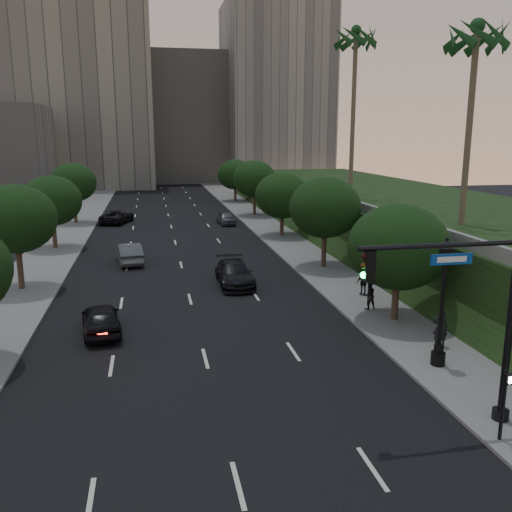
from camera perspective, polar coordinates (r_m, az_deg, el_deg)
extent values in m
plane|color=black|center=(19.86, -3.83, -16.37)|extent=(160.00, 160.00, 0.00)
cube|color=black|center=(48.27, -8.38, 0.96)|extent=(16.00, 140.00, 0.02)
cube|color=slate|center=(49.76, 3.49, 1.50)|extent=(4.50, 140.00, 0.15)
cube|color=slate|center=(48.90, -20.46, 0.52)|extent=(4.50, 140.00, 0.15)
cube|color=black|center=(51.83, 16.79, 3.59)|extent=(18.00, 90.00, 4.00)
cube|color=slate|center=(48.15, 7.92, 6.18)|extent=(0.35, 90.00, 0.70)
cube|color=gray|center=(110.10, -17.92, 15.30)|extent=(26.00, 20.00, 32.00)
cube|color=#9C998F|center=(119.58, -7.41, 14.08)|extent=(22.00, 18.00, 26.00)
cube|color=gray|center=(116.53, 1.98, 16.68)|extent=(20.00, 22.00, 36.00)
cylinder|color=#38281C|center=(29.29, 14.47, -4.05)|extent=(0.36, 0.36, 2.86)
ellipsoid|color=black|center=(28.68, 14.75, 0.94)|extent=(5.20, 5.20, 4.42)
cylinder|color=#38281C|center=(40.07, 7.16, 0.95)|extent=(0.36, 0.36, 3.21)
ellipsoid|color=black|center=(39.59, 7.28, 5.09)|extent=(5.20, 5.20, 4.42)
cylinder|color=#38281C|center=(52.40, 2.74, 3.57)|extent=(0.36, 0.36, 2.86)
ellipsoid|color=black|center=(52.06, 2.77, 6.40)|extent=(5.20, 5.20, 4.42)
cylinder|color=#38281C|center=(65.93, -0.16, 5.59)|extent=(0.36, 0.36, 3.21)
ellipsoid|color=black|center=(65.64, -0.17, 8.12)|extent=(5.20, 5.20, 4.42)
cylinder|color=#38281C|center=(80.64, -2.20, 6.73)|extent=(0.36, 0.36, 2.86)
ellipsoid|color=black|center=(80.42, -2.21, 8.57)|extent=(5.20, 5.20, 4.42)
cylinder|color=#38281C|center=(37.07, -23.60, -0.93)|extent=(0.36, 0.36, 3.26)
ellipsoid|color=black|center=(36.55, -24.00, 3.59)|extent=(5.00, 5.00, 4.25)
cylinder|color=#38281C|center=(49.62, -20.46, 2.36)|extent=(0.36, 0.36, 2.99)
ellipsoid|color=black|center=(49.25, -20.70, 5.47)|extent=(5.00, 5.00, 4.25)
cylinder|color=#38281C|center=(63.31, -18.50, 4.67)|extent=(0.36, 0.36, 3.26)
ellipsoid|color=black|center=(63.00, -18.69, 7.34)|extent=(5.00, 5.00, 4.25)
cylinder|color=#4C4233|center=(36.89, 21.51, 12.33)|extent=(0.40, 0.40, 12.00)
cylinder|color=#4C4233|center=(50.63, 10.18, 14.23)|extent=(0.40, 0.40, 14.50)
cylinder|color=black|center=(19.74, 25.16, -6.68)|extent=(0.24, 0.24, 7.00)
cylinder|color=black|center=(20.97, 24.31, -15.12)|extent=(0.56, 0.56, 0.50)
cylinder|color=black|center=(17.57, 18.87, 1.06)|extent=(5.40, 0.16, 0.16)
cube|color=black|center=(16.67, 11.86, -1.06)|extent=(0.32, 0.22, 0.95)
sphere|color=black|center=(16.53, 11.34, 0.02)|extent=(0.20, 0.20, 0.20)
sphere|color=#3F2B0A|center=(16.60, 11.29, -0.99)|extent=(0.20, 0.20, 0.20)
sphere|color=#19F24C|center=(16.67, 11.25, -1.99)|extent=(0.20, 0.20, 0.20)
cube|color=#0B419A|center=(17.87, 19.88, -0.31)|extent=(1.40, 0.05, 0.35)
cylinder|color=black|center=(24.48, 18.59, -10.33)|extent=(0.60, 0.60, 0.70)
cylinder|color=black|center=(24.29, 18.67, -9.25)|extent=(0.40, 0.40, 0.40)
cylinder|color=black|center=(23.66, 19.00, -4.85)|extent=(0.18, 0.18, 3.60)
cube|color=black|center=(23.15, 19.36, 0.00)|extent=(0.42, 0.42, 0.70)
cone|color=black|center=(23.06, 19.45, 1.22)|extent=(0.64, 0.64, 0.35)
sphere|color=black|center=(23.02, 19.49, 1.70)|extent=(0.14, 0.14, 0.14)
cylinder|color=black|center=(19.29, 24.54, -14.30)|extent=(0.12, 0.12, 2.50)
cube|color=black|center=(18.73, 25.15, -11.64)|extent=(0.30, 0.14, 0.35)
cube|color=white|center=(18.67, 25.30, -11.73)|extent=(0.18, 0.02, 0.22)
imported|color=black|center=(27.98, -15.99, -6.37)|extent=(2.36, 4.64, 1.51)
imported|color=#4E5055|center=(42.62, -13.19, 0.30)|extent=(2.33, 5.02, 1.59)
imported|color=black|center=(62.61, -14.42, 4.03)|extent=(4.04, 5.88, 1.49)
imported|color=black|center=(35.44, -2.27, -1.86)|extent=(2.25, 5.40, 1.56)
imported|color=#4F5255|center=(60.00, -3.17, 4.01)|extent=(1.89, 4.20, 1.40)
imported|color=black|center=(26.24, 18.83, -7.13)|extent=(0.78, 0.67, 1.82)
imported|color=black|center=(30.72, 11.80, -4.06)|extent=(0.80, 0.64, 1.60)
imported|color=black|center=(33.40, 11.26, -2.76)|extent=(0.90, 0.39, 1.53)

